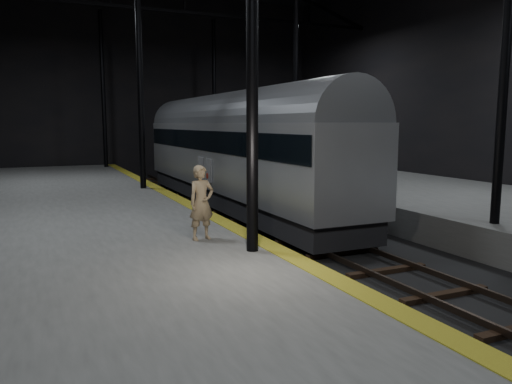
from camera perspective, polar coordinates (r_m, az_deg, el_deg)
ground at (r=16.69m, az=6.04°, el=-5.51°), size 44.00×44.00×0.00m
platform_left at (r=14.43m, az=-20.80°, el=-6.07°), size 9.00×43.80×1.00m
platform_right at (r=21.32m, az=23.79°, el=-1.85°), size 9.00×43.80×1.00m
tactile_strip at (r=15.14m, az=-4.62°, el=-2.99°), size 0.50×43.80×0.01m
track at (r=16.68m, az=6.05°, el=-5.28°), size 2.40×43.00×0.24m
train at (r=22.52m, az=-2.78°, el=5.30°), size 2.86×19.10×5.11m
woman at (r=12.26m, az=-6.25°, el=-1.23°), size 0.74×0.56×1.84m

